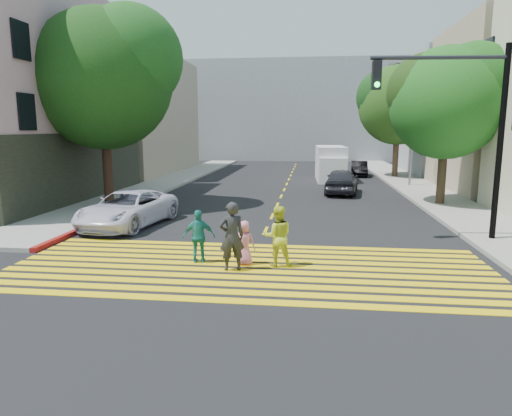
% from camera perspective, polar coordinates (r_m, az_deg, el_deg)
% --- Properties ---
extents(ground, '(120.00, 120.00, 0.00)m').
position_cam_1_polar(ground, '(11.57, -1.81, -9.40)').
color(ground, black).
extents(sidewalk_left, '(3.00, 40.00, 0.15)m').
position_cam_1_polar(sidewalk_left, '(34.54, -10.29, 3.48)').
color(sidewalk_left, gray).
rests_on(sidewalk_left, ground).
extents(sidewalk_right, '(3.00, 60.00, 0.15)m').
position_cam_1_polar(sidewalk_right, '(26.95, 21.51, 1.19)').
color(sidewalk_right, gray).
rests_on(sidewalk_right, ground).
extents(curb_red, '(0.20, 8.00, 0.16)m').
position_cam_1_polar(curb_red, '(19.22, -19.74, -1.93)').
color(curb_red, maroon).
rests_on(curb_red, ground).
extents(crosswalk, '(13.40, 5.30, 0.01)m').
position_cam_1_polar(crosswalk, '(12.77, -0.94, -7.50)').
color(crosswalk, yellow).
rests_on(crosswalk, ground).
extents(lane_line, '(0.12, 34.40, 0.01)m').
position_cam_1_polar(lane_line, '(33.56, 4.01, 3.31)').
color(lane_line, yellow).
rests_on(lane_line, ground).
extents(building_left_tan, '(12.00, 16.00, 10.00)m').
position_cam_1_polar(building_left_tan, '(42.65, -17.92, 10.98)').
color(building_left_tan, tan).
rests_on(building_left_tan, ground).
extents(building_right_grey, '(10.00, 10.00, 10.00)m').
position_cam_1_polar(building_right_grey, '(42.94, 25.43, 10.50)').
color(building_right_grey, gray).
rests_on(building_right_grey, ground).
extents(backdrop_block, '(30.00, 8.00, 12.00)m').
position_cam_1_polar(backdrop_block, '(58.86, 5.38, 11.94)').
color(backdrop_block, gray).
rests_on(backdrop_block, ground).
extents(tree_left, '(7.92, 7.40, 9.66)m').
position_cam_1_polar(tree_left, '(23.95, -18.43, 15.83)').
color(tree_left, black).
rests_on(tree_left, ground).
extents(tree_right_near, '(7.23, 6.98, 7.88)m').
position_cam_1_polar(tree_right_near, '(24.49, 22.96, 12.65)').
color(tree_right_near, '#483827').
rests_on(tree_right_near, ground).
extents(tree_right_far, '(7.54, 7.17, 8.83)m').
position_cam_1_polar(tree_right_far, '(37.66, 17.50, 12.68)').
color(tree_right_far, '#4B3129').
rests_on(tree_right_far, ground).
extents(pedestrian_man, '(0.81, 0.67, 1.90)m').
position_cam_1_polar(pedestrian_man, '(12.37, -3.05, -3.56)').
color(pedestrian_man, '#282829').
rests_on(pedestrian_man, ground).
extents(pedestrian_woman, '(0.94, 0.79, 1.72)m').
position_cam_1_polar(pedestrian_woman, '(12.77, 2.71, -3.54)').
color(pedestrian_woman, '#CBD730').
rests_on(pedestrian_woman, ground).
extents(pedestrian_child, '(0.66, 0.47, 1.27)m').
position_cam_1_polar(pedestrian_child, '(12.94, -1.49, -4.37)').
color(pedestrian_child, pink).
rests_on(pedestrian_child, ground).
extents(pedestrian_extra, '(0.96, 0.54, 1.55)m').
position_cam_1_polar(pedestrian_extra, '(13.19, -7.14, -3.56)').
color(pedestrian_extra, teal).
rests_on(pedestrian_extra, ground).
extents(white_sedan, '(3.02, 5.30, 1.39)m').
position_cam_1_polar(white_sedan, '(18.72, -15.74, -0.10)').
color(white_sedan, silver).
rests_on(white_sedan, ground).
extents(dark_car_near, '(2.36, 4.69, 1.53)m').
position_cam_1_polar(dark_car_near, '(27.62, 10.67, 3.35)').
color(dark_car_near, '#23232A').
rests_on(dark_car_near, ground).
extents(silver_car, '(2.55, 4.80, 1.33)m').
position_cam_1_polar(silver_car, '(41.40, 9.50, 5.36)').
color(silver_car, '#A3A3A3').
rests_on(silver_car, ground).
extents(dark_car_parked, '(1.58, 3.79, 1.22)m').
position_cam_1_polar(dark_car_parked, '(38.41, 12.78, 4.83)').
color(dark_car_parked, black).
rests_on(dark_car_parked, ground).
extents(white_van, '(2.21, 5.45, 2.54)m').
position_cam_1_polar(white_van, '(34.52, 9.32, 5.39)').
color(white_van, silver).
rests_on(white_van, ground).
extents(traffic_signal, '(4.44, 0.63, 6.51)m').
position_cam_1_polar(traffic_signal, '(16.65, 24.68, 10.35)').
color(traffic_signal, black).
rests_on(traffic_signal, ground).
extents(street_lamp, '(1.84, 0.31, 8.12)m').
position_cam_1_polar(street_lamp, '(31.72, 18.77, 10.87)').
color(street_lamp, gray).
rests_on(street_lamp, ground).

